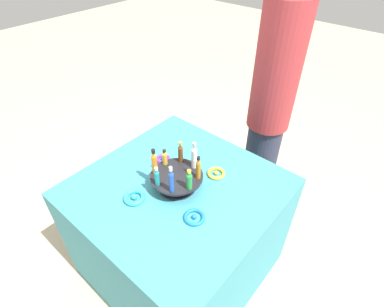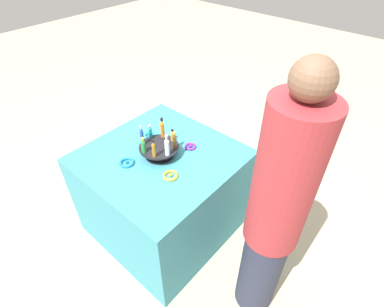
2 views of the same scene
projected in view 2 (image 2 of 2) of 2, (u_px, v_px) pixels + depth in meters
The scene contains 16 objects.
ground_plane at pixel (166, 223), 2.50m from camera, with size 12.00×12.00×0.00m, color tan.
party_table at pixel (163, 193), 2.26m from camera, with size 0.97×0.97×0.75m.
display_stand at pixel (159, 150), 2.00m from camera, with size 0.27×0.27×0.08m.
bottle_clear at pixel (167, 146), 1.86m from camera, with size 0.03×0.03×0.15m.
bottle_brown at pixel (175, 141), 1.92m from camera, with size 0.03×0.03×0.12m.
bottle_gold at pixel (173, 135), 2.00m from camera, with size 0.03×0.03×0.09m.
bottle_orange at pixel (162, 128), 2.01m from camera, with size 0.03×0.03×0.15m.
bottle_teal at pixel (150, 132), 2.01m from camera, with size 0.02×0.02×0.11m.
bottle_blue at pixel (142, 136), 1.95m from camera, with size 0.02×0.02×0.15m.
bottle_green at pixel (143, 146), 1.89m from camera, with size 0.03×0.03×0.11m.
bottle_amber at pixel (154, 149), 1.85m from camera, with size 0.02×0.02×0.13m.
ribbon_bow_gold at pixel (171, 176), 1.86m from camera, with size 0.10×0.10×0.02m.
ribbon_bow_purple at pixel (190, 146), 2.09m from camera, with size 0.08×0.08×0.02m.
ribbon_bow_teal at pixel (150, 136), 2.18m from camera, with size 0.11×0.11×0.03m.
ribbon_bow_blue at pixel (127, 163), 1.95m from camera, with size 0.10×0.10×0.02m.
person_figure at pixel (274, 217), 1.50m from camera, with size 0.28×0.28×1.68m.
Camera 2 is at (1.19, -1.02, 2.05)m, focal length 28.00 mm.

